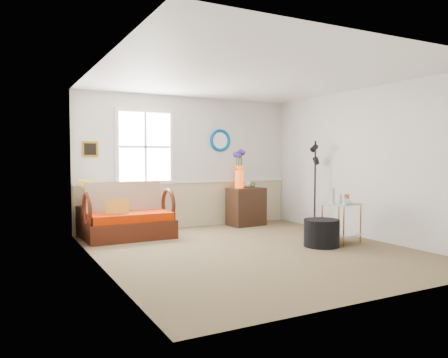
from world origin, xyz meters
name	(u,v)px	position (x,y,z in m)	size (l,w,h in m)	color
floor	(253,250)	(0.00, 0.00, 0.00)	(4.50, 5.00, 0.01)	#796445
ceiling	(254,77)	(0.00, 0.00, 2.60)	(4.50, 5.00, 0.01)	white
walls	(254,164)	(0.00, 0.00, 1.30)	(4.51, 5.01, 2.60)	silver
wainscot	(189,205)	(0.00, 2.48, 0.45)	(4.46, 0.02, 0.90)	tan
chair_rail	(189,181)	(0.00, 2.47, 0.92)	(4.46, 0.04, 0.06)	white
window	(145,147)	(-0.90, 2.47, 1.60)	(1.14, 0.06, 1.44)	white
picture	(90,149)	(-1.92, 2.48, 1.55)	(0.28, 0.03, 0.28)	#B3891A
mirror	(220,140)	(0.70, 2.48, 1.75)	(0.47, 0.47, 0.07)	#0077BC
loveseat	(129,211)	(-1.40, 1.82, 0.48)	(1.48, 0.84, 0.97)	#4C190A
throw_pillow	(117,211)	(-1.62, 1.76, 0.50)	(0.38, 0.09, 0.38)	orange
lamp_stand	(87,222)	(-2.02, 2.30, 0.27)	(0.31, 0.31, 0.55)	black
table_lamp	(85,193)	(-2.05, 2.26, 0.78)	(0.25, 0.25, 0.46)	#BF8720
potted_plant	(93,198)	(-1.90, 2.34, 0.69)	(0.33, 0.37, 0.29)	#38652C
cabinet	(246,207)	(1.12, 2.12, 0.39)	(0.72, 0.46, 0.77)	black
flower_vase	(239,169)	(0.96, 2.14, 1.16)	(0.22, 0.22, 0.76)	#F9520C
side_table	(341,223)	(1.58, -0.17, 0.33)	(0.51, 0.51, 0.65)	#BE782B
tabletop_items	(342,196)	(1.55, -0.20, 0.78)	(0.42, 0.42, 0.25)	silver
floor_lamp	(315,186)	(1.98, 0.99, 0.86)	(0.25, 0.25, 1.72)	black
ottoman	(322,233)	(1.11, -0.24, 0.21)	(0.56, 0.56, 0.43)	black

